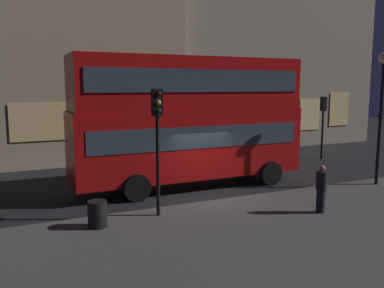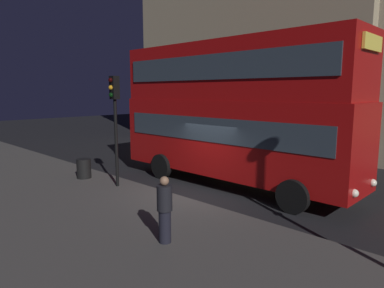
{
  "view_description": "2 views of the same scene",
  "coord_description": "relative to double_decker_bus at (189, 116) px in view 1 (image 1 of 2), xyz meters",
  "views": [
    {
      "loc": [
        -7.15,
        -13.52,
        4.37
      ],
      "look_at": [
        -0.39,
        0.98,
        2.07
      ],
      "focal_mm": 37.68,
      "sensor_mm": 36.0,
      "label": 1
    },
    {
      "loc": [
        8.36,
        -8.57,
        3.72
      ],
      "look_at": [
        -0.42,
        0.43,
        1.8
      ],
      "focal_mm": 32.29,
      "sensor_mm": 36.0,
      "label": 2
    }
  ],
  "objects": [
    {
      "name": "traffic_light_near_kerb",
      "position": [
        -2.74,
        -3.51,
        -0.01
      ],
      "size": [
        0.33,
        0.37,
        4.17
      ],
      "rotation": [
        0.0,
        0.0,
        -0.04
      ],
      "color": "black",
      "rests_on": "sidewalk_slab"
    },
    {
      "name": "traffic_light_far_side",
      "position": [
        10.09,
        2.83,
        -0.41
      ],
      "size": [
        0.34,
        0.37,
        3.76
      ],
      "rotation": [
        0.0,
        0.0,
        3.08
      ],
      "color": "black",
      "rests_on": "ground"
    },
    {
      "name": "building_plain_facade",
      "position": [
        10.25,
        11.85,
        4.2
      ],
      "size": [
        17.71,
        9.09,
        14.64
      ],
      "color": "gray",
      "rests_on": "ground"
    },
    {
      "name": "street_lamp",
      "position": [
        7.39,
        -3.49,
        1.03
      ],
      "size": [
        0.48,
        0.48,
        5.66
      ],
      "color": "black",
      "rests_on": "sidewalk_slab"
    },
    {
      "name": "pedestrian",
      "position": [
        2.35,
        -5.54,
        -2.17
      ],
      "size": [
        0.37,
        0.37,
        1.63
      ],
      "rotation": [
        0.0,
        0.0,
        4.93
      ],
      "color": "black",
      "rests_on": "sidewalk_slab"
    },
    {
      "name": "double_decker_bus",
      "position": [
        0.0,
        0.0,
        0.0
      ],
      "size": [
        10.19,
        2.79,
        5.57
      ],
      "rotation": [
        0.0,
        0.0,
        -0.0
      ],
      "color": "#9E0C0C",
      "rests_on": "ground"
    },
    {
      "name": "litter_bin",
      "position": [
        -4.8,
        -3.77,
        -2.59
      ],
      "size": [
        0.59,
        0.59,
        0.81
      ],
      "primitive_type": "cylinder",
      "color": "black",
      "rests_on": "sidewalk_slab"
    },
    {
      "name": "ground_plane",
      "position": [
        -0.04,
        -2.15,
        -3.12
      ],
      "size": [
        80.0,
        80.0,
        0.0
      ],
      "primitive_type": "plane",
      "color": "black"
    },
    {
      "name": "sidewalk_slab",
      "position": [
        -0.04,
        -7.44,
        -3.06
      ],
      "size": [
        44.0,
        9.56,
        0.12
      ],
      "primitive_type": "cube",
      "color": "#423F3D",
      "rests_on": "ground"
    }
  ]
}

